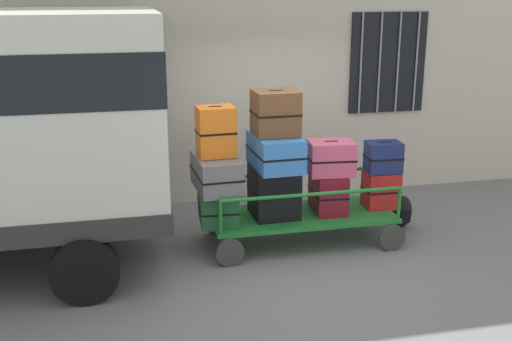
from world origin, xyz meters
TOP-DOWN VIEW (x-y plane):
  - ground_plane at (0.00, 0.00)m, footprint 40.00×40.00m
  - building_wall at (0.00, 2.23)m, footprint 12.00×0.38m
  - luggage_cart at (0.33, 0.27)m, footprint 2.35×1.06m
  - cart_railing at (0.33, 0.27)m, footprint 2.25×0.92m
  - suitcase_left_bottom at (-0.73, 0.25)m, footprint 0.49×0.70m
  - suitcase_left_middle at (-0.73, 0.31)m, footprint 0.55×0.88m
  - suitcase_left_top at (-0.73, 0.31)m, footprint 0.46×0.37m
  - suitcase_midleft_bottom at (-0.02, 0.29)m, footprint 0.57×0.60m
  - suitcase_midleft_middle at (-0.02, 0.24)m, footprint 0.57×0.85m
  - suitcase_midleft_top at (-0.02, 0.25)m, footprint 0.54×0.49m
  - suitcase_center_bottom at (0.69, 0.30)m, footprint 0.43×0.64m
  - suitcase_center_middle at (0.69, 0.25)m, footprint 0.60×0.47m
  - suitcase_midright_bottom at (1.39, 0.29)m, footprint 0.44×0.38m
  - suitcase_midright_middle at (1.39, 0.27)m, footprint 0.46×0.35m
  - backpack at (1.80, 0.45)m, footprint 0.27×0.22m

SIDE VIEW (x-z plane):
  - ground_plane at x=0.00m, z-range 0.00..0.00m
  - backpack at x=1.80m, z-range 0.00..0.44m
  - luggage_cart at x=0.33m, z-range 0.13..0.51m
  - suitcase_left_bottom at x=-0.73m, z-range 0.38..0.77m
  - suitcase_midright_bottom at x=1.39m, z-range 0.38..0.86m
  - suitcase_center_bottom at x=0.69m, z-range 0.38..0.88m
  - suitcase_midleft_bottom at x=-0.02m, z-range 0.38..1.01m
  - cart_railing at x=0.33m, z-range 0.52..0.94m
  - suitcase_left_middle at x=-0.73m, z-range 0.77..1.18m
  - suitcase_midright_middle at x=1.39m, z-range 0.86..1.25m
  - suitcase_center_middle at x=0.69m, z-range 0.88..1.30m
  - suitcase_midleft_middle at x=-0.02m, z-range 1.01..1.42m
  - suitcase_left_top at x=-0.73m, z-range 1.18..1.78m
  - suitcase_midleft_top at x=-0.02m, z-range 1.42..1.95m
  - building_wall at x=0.00m, z-range 0.00..5.00m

